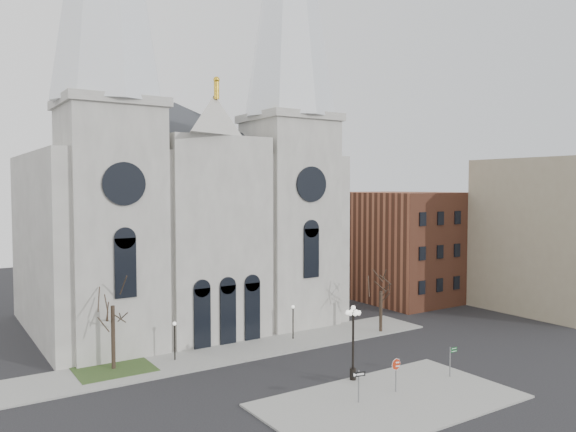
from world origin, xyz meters
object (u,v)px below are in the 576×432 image
stop_sign (396,368)px  globe_lamp (353,333)px  street_name_sign (451,359)px  one_way_sign (359,381)px

stop_sign → globe_lamp: size_ratio=0.43×
stop_sign → street_name_sign: bearing=20.9°
globe_lamp → one_way_sign: (-2.55, -3.67, -2.09)m
one_way_sign → street_name_sign: 9.36m
globe_lamp → street_name_sign: bearing=-27.5°
stop_sign → one_way_sign: (-3.53, -0.09, -0.24)m
stop_sign → one_way_sign: size_ratio=1.10×
stop_sign → globe_lamp: 4.14m
street_name_sign → stop_sign: bearing=-176.6°
globe_lamp → street_name_sign: (6.81, -3.55, -2.22)m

